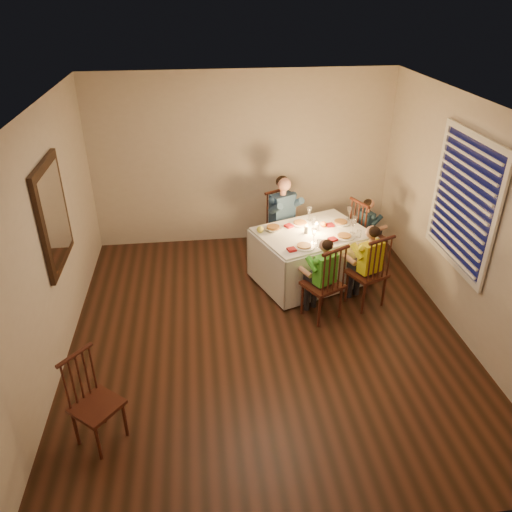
{
  "coord_description": "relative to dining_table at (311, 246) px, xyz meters",
  "views": [
    {
      "loc": [
        -0.7,
        -4.7,
        3.64
      ],
      "look_at": [
        -0.1,
        0.15,
        0.95
      ],
      "focal_mm": 35.0,
      "sensor_mm": 36.0,
      "label": 1
    }
  ],
  "objects": [
    {
      "name": "ground",
      "position": [
        -0.77,
        -1.09,
        -0.53
      ],
      "size": [
        5.0,
        5.0,
        0.0
      ],
      "primitive_type": "plane",
      "color": "black",
      "rests_on": "ground"
    },
    {
      "name": "wall_left",
      "position": [
        -3.02,
        -1.09,
        0.77
      ],
      "size": [
        0.02,
        5.0,
        2.6
      ],
      "primitive_type": "cube",
      "color": "beige",
      "rests_on": "ground"
    },
    {
      "name": "wall_right",
      "position": [
        1.48,
        -1.09,
        0.77
      ],
      "size": [
        0.02,
        5.0,
        2.6
      ],
      "primitive_type": "cube",
      "color": "beige",
      "rests_on": "ground"
    },
    {
      "name": "wall_back",
      "position": [
        -0.77,
        1.41,
        0.77
      ],
      "size": [
        4.5,
        0.02,
        2.6
      ],
      "primitive_type": "cube",
      "color": "beige",
      "rests_on": "ground"
    },
    {
      "name": "ceiling",
      "position": [
        -0.77,
        -1.09,
        2.07
      ],
      "size": [
        5.0,
        5.0,
        0.0
      ],
      "primitive_type": "plane",
      "color": "white",
      "rests_on": "wall_back"
    },
    {
      "name": "dining_table",
      "position": [
        0.0,
        0.0,
        0.0
      ],
      "size": [
        1.7,
        1.47,
        0.71
      ],
      "rotation": [
        0.0,
        0.0,
        0.36
      ],
      "color": "white",
      "rests_on": "ground"
    },
    {
      "name": "chair_adult",
      "position": [
        -0.26,
        0.71,
        -0.53
      ],
      "size": [
        0.55,
        0.54,
        1.01
      ],
      "primitive_type": null,
      "rotation": [
        0.0,
        0.0,
        0.47
      ],
      "color": "#36110E",
      "rests_on": "ground"
    },
    {
      "name": "chair_near_left",
      "position": [
        -0.05,
        -0.85,
        -0.53
      ],
      "size": [
        0.55,
        0.54,
        1.01
      ],
      "primitive_type": null,
      "rotation": [
        0.0,
        0.0,
        3.62
      ],
      "color": "#36110E",
      "rests_on": "ground"
    },
    {
      "name": "chair_near_right",
      "position": [
        0.56,
        -0.66,
        -0.53
      ],
      "size": [
        0.54,
        0.53,
        1.01
      ],
      "primitive_type": null,
      "rotation": [
        0.0,
        0.0,
        3.56
      ],
      "color": "#36110E",
      "rests_on": "ground"
    },
    {
      "name": "chair_end",
      "position": [
        0.88,
        0.37,
        -0.53
      ],
      "size": [
        0.52,
        0.53,
        1.01
      ],
      "primitive_type": null,
      "rotation": [
        0.0,
        0.0,
        1.95
      ],
      "color": "#36110E",
      "rests_on": "ground"
    },
    {
      "name": "chair_extra",
      "position": [
        -2.45,
        -2.48,
        -0.53
      ],
      "size": [
        0.52,
        0.52,
        0.92
      ],
      "primitive_type": null,
      "rotation": [
        0.0,
        0.0,
        0.87
      ],
      "color": "#36110E",
      "rests_on": "ground"
    },
    {
      "name": "adult",
      "position": [
        -0.26,
        0.71,
        -0.53
      ],
      "size": [
        0.6,
        0.59,
        1.26
      ],
      "primitive_type": null,
      "rotation": [
        0.0,
        0.0,
        0.47
      ],
      "color": "navy",
      "rests_on": "ground"
    },
    {
      "name": "child_green",
      "position": [
        -0.05,
        -0.85,
        -0.53
      ],
      "size": [
        0.46,
        0.45,
        1.07
      ],
      "primitive_type": null,
      "rotation": [
        0.0,
        0.0,
        3.62
      ],
      "color": "green",
      "rests_on": "ground"
    },
    {
      "name": "child_yellow",
      "position": [
        0.56,
        -0.66,
        -0.53
      ],
      "size": [
        0.48,
        0.47,
        1.11
      ],
      "primitive_type": null,
      "rotation": [
        0.0,
        0.0,
        3.56
      ],
      "color": "yellow",
      "rests_on": "ground"
    },
    {
      "name": "child_teal",
      "position": [
        0.88,
        0.37,
        -0.53
      ],
      "size": [
        0.39,
        0.41,
        1.02
      ],
      "primitive_type": null,
      "rotation": [
        0.0,
        0.0,
        1.95
      ],
      "color": "#1A3042",
      "rests_on": "ground"
    },
    {
      "name": "setting_adult",
      "position": [
        -0.11,
        0.25,
        0.22
      ],
      "size": [
        0.33,
        0.33,
        0.02
      ],
      "primitive_type": "cylinder",
      "rotation": [
        0.0,
        0.0,
        0.36
      ],
      "color": "white",
      "rests_on": "dining_table"
    },
    {
      "name": "setting_green",
      "position": [
        -0.2,
        -0.43,
        0.22
      ],
      "size": [
        0.33,
        0.33,
        0.02
      ],
      "primitive_type": "cylinder",
      "rotation": [
        0.0,
        0.0,
        0.36
      ],
      "color": "white",
      "rests_on": "dining_table"
    },
    {
      "name": "setting_yellow",
      "position": [
        0.37,
        -0.22,
        0.22
      ],
      "size": [
        0.33,
        0.33,
        0.02
      ],
      "primitive_type": "cylinder",
      "rotation": [
        0.0,
        0.0,
        0.36
      ],
      "color": "white",
      "rests_on": "dining_table"
    },
    {
      "name": "setting_teal",
      "position": [
        0.44,
        0.2,
        0.22
      ],
      "size": [
        0.33,
        0.33,
        0.02
      ],
      "primitive_type": "cylinder",
      "rotation": [
        0.0,
        0.0,
        0.36
      ],
      "color": "white",
      "rests_on": "dining_table"
    },
    {
      "name": "candle_left",
      "position": [
        -0.09,
        -0.03,
        0.26
      ],
      "size": [
        0.06,
        0.06,
        0.1
      ],
      "primitive_type": "cylinder",
      "color": "white",
      "rests_on": "dining_table"
    },
    {
      "name": "candle_right",
      "position": [
        0.06,
        0.02,
        0.26
      ],
      "size": [
        0.06,
        0.06,
        0.1
      ],
      "primitive_type": "cylinder",
      "color": "white",
      "rests_on": "dining_table"
    },
    {
      "name": "squash",
      "position": [
        -0.69,
        0.06,
        0.26
      ],
      "size": [
        0.09,
        0.09,
        0.09
      ],
      "primitive_type": "sphere",
      "color": "yellow",
      "rests_on": "dining_table"
    },
    {
      "name": "orange_fruit",
      "position": [
        0.18,
        0.12,
        0.25
      ],
      "size": [
        0.08,
        0.08,
        0.08
      ],
      "primitive_type": "sphere",
      "color": "orange",
      "rests_on": "dining_table"
    },
    {
      "name": "serving_bowl",
      "position": [
        -0.51,
        0.09,
        0.24
      ],
      "size": [
        0.3,
        0.3,
        0.05
      ],
      "primitive_type": "imported",
      "rotation": [
        0.0,
        0.0,
        0.61
      ],
      "color": "white",
      "rests_on": "dining_table"
    },
    {
      "name": "wall_mirror",
      "position": [
        -2.99,
        -0.79,
        0.97
      ],
      "size": [
        0.06,
        0.95,
        1.15
      ],
      "color": "black",
      "rests_on": "wall_left"
    },
    {
      "name": "window_blinds",
      "position": [
        1.43,
        -0.99,
        0.97
      ],
      "size": [
        0.07,
        1.34,
        1.54
      ],
      "color": "#0D0E34",
      "rests_on": "wall_right"
    }
  ]
}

